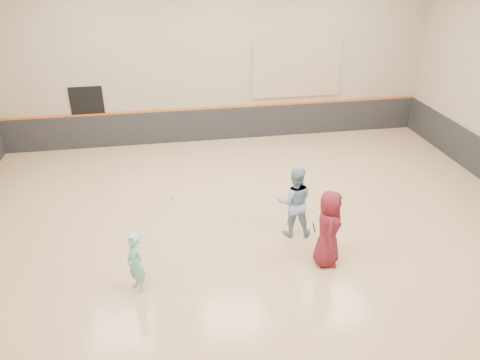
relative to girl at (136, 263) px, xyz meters
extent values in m
cube|color=tan|center=(2.79, 1.99, -0.78)|extent=(15.00, 12.00, 0.20)
cube|color=tan|center=(2.79, 8.00, 2.32)|extent=(15.00, 0.02, 6.00)
cube|color=tan|center=(2.79, -4.02, 2.32)|extent=(15.00, 0.02, 6.00)
cube|color=#232326|center=(2.79, 7.96, -0.08)|extent=(14.90, 0.04, 1.20)
cube|color=#D85914|center=(2.79, 7.95, 0.54)|extent=(14.90, 0.03, 0.06)
cube|color=tan|center=(5.59, 7.94, 1.82)|extent=(3.20, 0.08, 2.00)
cube|color=black|center=(-1.71, 7.97, 0.42)|extent=(1.10, 0.05, 2.20)
imported|color=#7EDAC5|center=(0.00, 0.00, 0.00)|extent=(0.54, 0.60, 1.36)
imported|color=#7C9DC0|center=(3.76, 1.49, 0.23)|extent=(0.99, 0.83, 1.82)
imported|color=maroon|center=(4.18, 0.23, 0.22)|extent=(0.81, 1.01, 1.81)
sphere|color=#D4EF37|center=(2.40, 2.16, -0.65)|extent=(0.07, 0.07, 0.07)
sphere|color=#B3C72E|center=(4.29, 0.15, 0.53)|extent=(0.07, 0.07, 0.07)
sphere|color=#D5EF37|center=(0.86, 3.76, -0.65)|extent=(0.07, 0.07, 0.07)
camera|label=1|loc=(0.77, -7.95, 5.86)|focal=35.00mm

